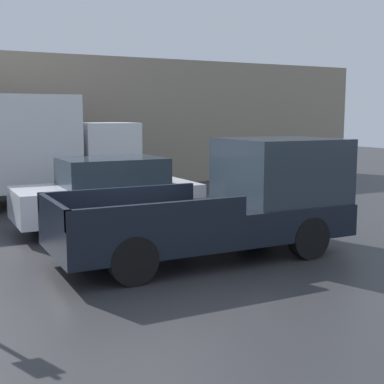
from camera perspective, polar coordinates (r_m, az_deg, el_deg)
ground_plane at (r=9.49m, az=-4.47°, el=-8.01°), size 60.00×60.00×0.00m
building_wall at (r=19.34m, az=-16.69°, el=7.08°), size 28.00×0.15×4.77m
pickup_truck at (r=10.17m, az=4.41°, el=-1.04°), size 5.58×2.11×2.19m
car at (r=12.61m, az=-8.88°, el=-0.12°), size 4.22×1.92×1.66m
newspaper_box at (r=20.18m, az=-5.57°, el=1.98°), size 0.45×0.40×0.95m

